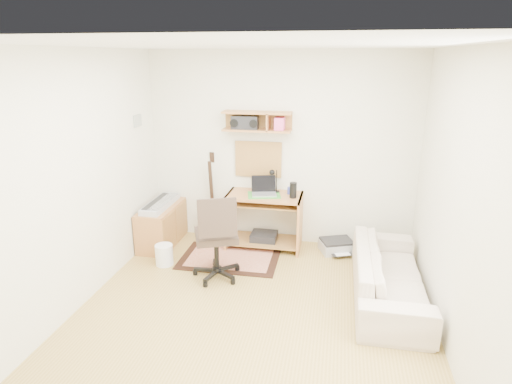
% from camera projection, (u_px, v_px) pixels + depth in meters
% --- Properties ---
extents(floor, '(3.60, 4.00, 0.01)m').
position_uv_depth(floor, '(251.00, 320.00, 4.30)').
color(floor, '#AF8F48').
rests_on(floor, ground).
extents(ceiling, '(3.60, 4.00, 0.01)m').
position_uv_depth(ceiling, '(249.00, 44.00, 3.51)').
color(ceiling, white).
rests_on(ceiling, ground).
extents(back_wall, '(3.60, 0.01, 2.60)m').
position_uv_depth(back_wall, '(281.00, 150.00, 5.78)').
color(back_wall, beige).
rests_on(back_wall, ground).
extents(left_wall, '(0.01, 4.00, 2.60)m').
position_uv_depth(left_wall, '(71.00, 185.00, 4.23)').
color(left_wall, beige).
rests_on(left_wall, ground).
extents(right_wall, '(0.01, 4.00, 2.60)m').
position_uv_depth(right_wall, '(462.00, 209.00, 3.57)').
color(right_wall, beige).
rests_on(right_wall, ground).
extents(wall_shelf, '(0.90, 0.25, 0.26)m').
position_uv_depth(wall_shelf, '(257.00, 121.00, 5.59)').
color(wall_shelf, '#B77740').
rests_on(wall_shelf, back_wall).
extents(cork_board, '(0.64, 0.03, 0.49)m').
position_uv_depth(cork_board, '(258.00, 159.00, 5.85)').
color(cork_board, tan).
rests_on(cork_board, back_wall).
extents(wall_photo, '(0.02, 0.20, 0.15)m').
position_uv_depth(wall_photo, '(138.00, 121.00, 5.51)').
color(wall_photo, '#4C8CBF').
rests_on(wall_photo, left_wall).
extents(desk, '(1.00, 0.55, 0.75)m').
position_uv_depth(desk, '(264.00, 221.00, 5.83)').
color(desk, '#B77740').
rests_on(desk, floor).
extents(laptop, '(0.39, 0.39, 0.25)m').
position_uv_depth(laptop, '(264.00, 186.00, 5.66)').
color(laptop, silver).
rests_on(laptop, desk).
extents(speaker, '(0.09, 0.09, 0.21)m').
position_uv_depth(speaker, '(293.00, 190.00, 5.57)').
color(speaker, black).
rests_on(speaker, desk).
extents(desk_lamp, '(0.11, 0.11, 0.32)m').
position_uv_depth(desk_lamp, '(276.00, 181.00, 5.77)').
color(desk_lamp, black).
rests_on(desk_lamp, desk).
extents(pencil_cup, '(0.07, 0.07, 0.09)m').
position_uv_depth(pencil_cup, '(290.00, 191.00, 5.73)').
color(pencil_cup, '#323A98').
rests_on(pencil_cup, desk).
extents(boombox, '(0.35, 0.16, 0.18)m').
position_uv_depth(boombox, '(245.00, 123.00, 5.62)').
color(boombox, black).
rests_on(boombox, wall_shelf).
extents(rug, '(1.26, 0.85, 0.02)m').
position_uv_depth(rug, '(230.00, 258.00, 5.57)').
color(rug, '#D5B38F').
rests_on(rug, floor).
extents(task_chair, '(0.70, 0.70, 1.06)m').
position_uv_depth(task_chair, '(216.00, 236.00, 4.97)').
color(task_chair, '#32261D').
rests_on(task_chair, floor).
extents(cabinet, '(0.40, 0.90, 0.55)m').
position_uv_depth(cabinet, '(162.00, 225.00, 5.95)').
color(cabinet, '#B77740').
rests_on(cabinet, floor).
extents(music_keyboard, '(0.26, 0.82, 0.07)m').
position_uv_depth(music_keyboard, '(160.00, 204.00, 5.86)').
color(music_keyboard, '#B2B5BA').
rests_on(music_keyboard, cabinet).
extents(guitar, '(0.35, 0.23, 1.25)m').
position_uv_depth(guitar, '(211.00, 197.00, 6.02)').
color(guitar, '#B65F38').
rests_on(guitar, floor).
extents(waste_basket, '(0.22, 0.22, 0.26)m').
position_uv_depth(waste_basket, '(164.00, 255.00, 5.39)').
color(waste_basket, white).
rests_on(waste_basket, floor).
extents(printer, '(0.51, 0.46, 0.16)m').
position_uv_depth(printer, '(337.00, 246.00, 5.76)').
color(printer, '#A5A8AA').
rests_on(printer, floor).
extents(sofa, '(0.54, 1.84, 0.72)m').
position_uv_depth(sofa, '(390.00, 267.00, 4.60)').
color(sofa, beige).
rests_on(sofa, floor).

